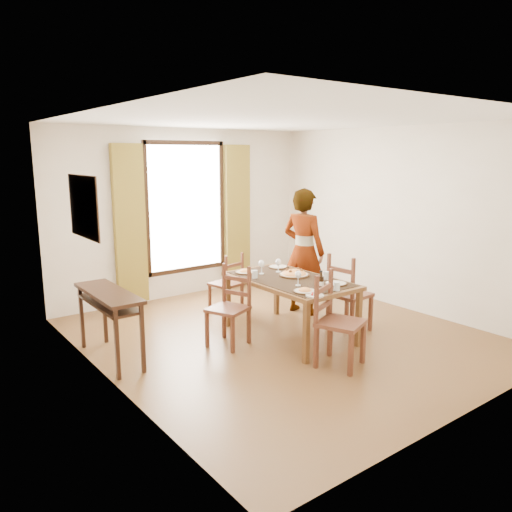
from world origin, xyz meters
TOP-DOWN VIEW (x-y plane):
  - ground at (0.00, 0.00)m, footprint 5.00×5.00m
  - room_shell at (-0.00, 0.13)m, footprint 4.60×5.10m
  - console_table at (-2.03, 0.60)m, footprint 0.38×1.20m
  - dining_table at (0.08, -0.04)m, footprint 0.97×1.67m
  - chair_west at (-0.70, 0.18)m, footprint 0.56×0.56m
  - chair_north at (-0.00, 1.27)m, footprint 0.46×0.46m
  - chair_south at (-0.10, -1.05)m, footprint 0.60×0.60m
  - chair_east at (0.80, -0.36)m, footprint 0.49×0.49m
  - man at (0.88, 0.59)m, footprint 0.89×0.78m
  - plate_sw at (-0.20, -0.62)m, footprint 0.27×0.27m
  - plate_se at (0.33, -0.59)m, footprint 0.27×0.27m
  - plate_nw at (-0.19, 0.55)m, footprint 0.27×0.27m
  - plate_ne at (0.35, 0.53)m, footprint 0.27×0.27m
  - pasta_platter at (0.21, 0.04)m, footprint 0.40×0.40m
  - caprese_plate at (-0.23, -0.81)m, footprint 0.20×0.20m
  - wine_glass_a at (-0.07, -0.36)m, footprint 0.08×0.08m
  - wine_glass_b at (0.18, 0.32)m, footprint 0.08×0.08m
  - wine_glass_c at (-0.06, 0.37)m, footprint 0.08×0.08m
  - tumbler_a at (0.41, -0.34)m, footprint 0.07×0.07m
  - tumbler_b at (-0.26, 0.24)m, footprint 0.07×0.07m
  - tumbler_c at (0.13, -0.80)m, footprint 0.07×0.07m
  - wine_bottle at (-0.05, -0.72)m, footprint 0.07×0.07m

SIDE VIEW (x-z plane):
  - ground at x=0.00m, z-range 0.00..0.00m
  - chair_north at x=0.00m, z-range -0.03..0.86m
  - chair_west at x=-0.70m, z-range -0.03..0.93m
  - chair_east at x=0.80m, z-range -0.04..1.00m
  - chair_south at x=-0.10m, z-range -0.04..1.00m
  - console_table at x=-2.03m, z-range 0.28..1.08m
  - dining_table at x=0.08m, z-range 0.31..1.07m
  - caprese_plate at x=-0.23m, z-range 0.76..0.80m
  - plate_sw at x=-0.20m, z-range 0.76..0.81m
  - plate_se at x=0.33m, z-range 0.76..0.81m
  - plate_nw at x=-0.19m, z-range 0.76..0.81m
  - plate_ne at x=0.35m, z-range 0.76..0.81m
  - pasta_platter at x=0.21m, z-range 0.76..0.86m
  - tumbler_a at x=0.41m, z-range 0.76..0.86m
  - tumbler_b at x=-0.26m, z-range 0.76..0.86m
  - tumbler_c at x=0.13m, z-range 0.76..0.86m
  - wine_glass_a at x=-0.07m, z-range 0.76..0.94m
  - wine_glass_b at x=0.18m, z-range 0.76..0.94m
  - wine_glass_c at x=-0.06m, z-range 0.76..0.94m
  - wine_bottle at x=-0.05m, z-range 0.76..1.00m
  - man at x=0.88m, z-range 0.00..1.82m
  - room_shell at x=0.00m, z-range 0.17..2.91m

